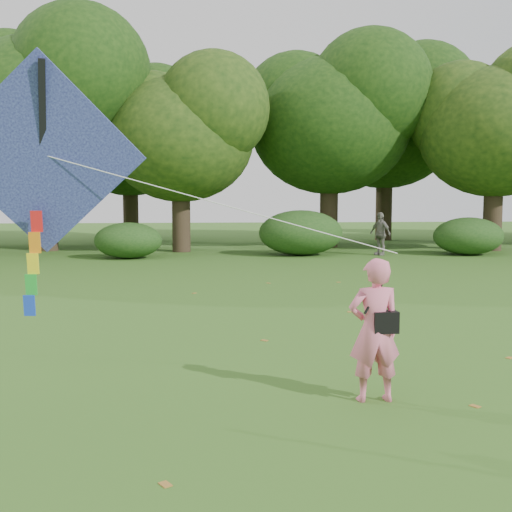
{
  "coord_description": "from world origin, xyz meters",
  "views": [
    {
      "loc": [
        -1.12,
        -8.45,
        2.5
      ],
      "look_at": [
        -0.23,
        2.0,
        1.5
      ],
      "focal_mm": 45.0,
      "sensor_mm": 36.0,
      "label": 1
    }
  ],
  "objects": [
    {
      "name": "shrub_band",
      "position": [
        -0.72,
        17.6,
        0.86
      ],
      "size": [
        39.15,
        3.22,
        1.88
      ],
      "color": "#264919",
      "rests_on": "ground"
    },
    {
      "name": "tree_line",
      "position": [
        1.67,
        22.88,
        5.6
      ],
      "size": [
        54.7,
        15.3,
        9.48
      ],
      "color": "#3A2D1E",
      "rests_on": "ground"
    },
    {
      "name": "ground",
      "position": [
        0.0,
        0.0,
        0.0
      ],
      "size": [
        100.0,
        100.0,
        0.0
      ],
      "primitive_type": "plane",
      "color": "#265114",
      "rests_on": "ground"
    },
    {
      "name": "fallen_leaves",
      "position": [
        1.41,
        2.57,
        0.01
      ],
      "size": [
        5.17,
        12.72,
        0.01
      ],
      "color": "olive",
      "rests_on": "ground"
    },
    {
      "name": "crossbody_bag",
      "position": [
        1.07,
        -1.01,
        0.99
      ],
      "size": [
        0.43,
        0.2,
        0.7
      ],
      "color": "black",
      "rests_on": "ground"
    },
    {
      "name": "flying_kite",
      "position": [
        -3.02,
        -0.43,
        2.94
      ],
      "size": [
        5.47,
        1.03,
        3.18
      ],
      "color": "#224097",
      "rests_on": "ground"
    },
    {
      "name": "man_kite_flyer",
      "position": [
        0.96,
        -0.98,
        0.87
      ],
      "size": [
        0.65,
        0.44,
        1.75
      ],
      "primitive_type": "imported",
      "rotation": [
        0.0,
        0.0,
        3.18
      ],
      "color": "pink",
      "rests_on": "ground"
    },
    {
      "name": "bystander_right",
      "position": [
        6.3,
        17.63,
        0.89
      ],
      "size": [
        0.94,
        1.12,
        1.79
      ],
      "primitive_type": "imported",
      "rotation": [
        0.0,
        0.0,
        -0.99
      ],
      "color": "gray",
      "rests_on": "ground"
    }
  ]
}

